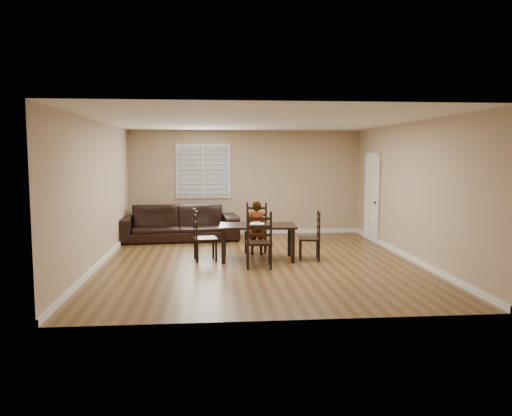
{
  "coord_description": "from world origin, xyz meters",
  "views": [
    {
      "loc": [
        -0.89,
        -9.49,
        2.05
      ],
      "look_at": [
        -0.0,
        0.44,
        1.0
      ],
      "focal_mm": 35.0,
      "sensor_mm": 36.0,
      "label": 1
    }
  ],
  "objects_px": {
    "donut": "(258,222)",
    "sofa": "(178,223)",
    "child": "(257,228)",
    "chair_left": "(199,238)",
    "chair_far": "(259,243)",
    "chair_right": "(315,238)",
    "dining_table": "(257,229)",
    "chair_near": "(256,229)"
  },
  "relations": [
    {
      "from": "dining_table",
      "to": "chair_left",
      "type": "bearing_deg",
      "value": -178.84
    },
    {
      "from": "donut",
      "to": "sofa",
      "type": "bearing_deg",
      "value": 127.13
    },
    {
      "from": "donut",
      "to": "chair_near",
      "type": "bearing_deg",
      "value": 87.24
    },
    {
      "from": "chair_near",
      "to": "sofa",
      "type": "relative_size",
      "value": 0.36
    },
    {
      "from": "chair_far",
      "to": "chair_right",
      "type": "bearing_deg",
      "value": -145.1
    },
    {
      "from": "chair_far",
      "to": "sofa",
      "type": "height_order",
      "value": "chair_far"
    },
    {
      "from": "chair_far",
      "to": "dining_table",
      "type": "bearing_deg",
      "value": -90.09
    },
    {
      "from": "chair_near",
      "to": "chair_left",
      "type": "bearing_deg",
      "value": -133.4
    },
    {
      "from": "chair_far",
      "to": "chair_near",
      "type": "bearing_deg",
      "value": -90.53
    },
    {
      "from": "donut",
      "to": "sofa",
      "type": "relative_size",
      "value": 0.03
    },
    {
      "from": "child",
      "to": "chair_left",
      "type": "bearing_deg",
      "value": 39.85
    },
    {
      "from": "donut",
      "to": "sofa",
      "type": "distance_m",
      "value": 2.89
    },
    {
      "from": "chair_far",
      "to": "donut",
      "type": "height_order",
      "value": "chair_far"
    },
    {
      "from": "chair_far",
      "to": "chair_left",
      "type": "xyz_separation_m",
      "value": [
        -1.1,
        0.85,
        -0.03
      ]
    },
    {
      "from": "chair_right",
      "to": "sofa",
      "type": "distance_m",
      "value": 3.8
    },
    {
      "from": "dining_table",
      "to": "chair_left",
      "type": "distance_m",
      "value": 1.15
    },
    {
      "from": "chair_right",
      "to": "child",
      "type": "relative_size",
      "value": 0.86
    },
    {
      "from": "child",
      "to": "sofa",
      "type": "xyz_separation_m",
      "value": [
        -1.74,
        1.92,
        -0.14
      ]
    },
    {
      "from": "dining_table",
      "to": "chair_near",
      "type": "xyz_separation_m",
      "value": [
        0.07,
        0.96,
        -0.14
      ]
    },
    {
      "from": "donut",
      "to": "chair_left",
      "type": "bearing_deg",
      "value": -173.81
    },
    {
      "from": "chair_near",
      "to": "sofa",
      "type": "bearing_deg",
      "value": 149.13
    },
    {
      "from": "dining_table",
      "to": "sofa",
      "type": "xyz_separation_m",
      "value": [
        -1.71,
        2.46,
        -0.19
      ]
    },
    {
      "from": "child",
      "to": "donut",
      "type": "height_order",
      "value": "child"
    },
    {
      "from": "chair_near",
      "to": "sofa",
      "type": "xyz_separation_m",
      "value": [
        -1.77,
        1.49,
        -0.05
      ]
    },
    {
      "from": "chair_near",
      "to": "chair_left",
      "type": "xyz_separation_m",
      "value": [
        -1.21,
        -0.92,
        -0.02
      ]
    },
    {
      "from": "dining_table",
      "to": "chair_near",
      "type": "height_order",
      "value": "chair_near"
    },
    {
      "from": "chair_near",
      "to": "chair_right",
      "type": "height_order",
      "value": "chair_near"
    },
    {
      "from": "chair_near",
      "to": "chair_right",
      "type": "relative_size",
      "value": 1.09
    },
    {
      "from": "child",
      "to": "sofa",
      "type": "bearing_deg",
      "value": -31.09
    },
    {
      "from": "child",
      "to": "donut",
      "type": "distance_m",
      "value": 0.41
    },
    {
      "from": "donut",
      "to": "chair_right",
      "type": "bearing_deg",
      "value": -12.1
    },
    {
      "from": "dining_table",
      "to": "sofa",
      "type": "relative_size",
      "value": 0.53
    },
    {
      "from": "chair_far",
      "to": "chair_left",
      "type": "height_order",
      "value": "chair_far"
    },
    {
      "from": "chair_near",
      "to": "donut",
      "type": "height_order",
      "value": "chair_near"
    },
    {
      "from": "chair_far",
      "to": "donut",
      "type": "bearing_deg",
      "value": -91.18
    },
    {
      "from": "chair_right",
      "to": "child",
      "type": "distance_m",
      "value": 1.27
    },
    {
      "from": "chair_far",
      "to": "child",
      "type": "xyz_separation_m",
      "value": [
        0.07,
        1.35,
        0.08
      ]
    },
    {
      "from": "dining_table",
      "to": "chair_far",
      "type": "distance_m",
      "value": 0.82
    },
    {
      "from": "dining_table",
      "to": "chair_near",
      "type": "distance_m",
      "value": 0.97
    },
    {
      "from": "chair_left",
      "to": "sofa",
      "type": "bearing_deg",
      "value": 5.27
    },
    {
      "from": "chair_left",
      "to": "sofa",
      "type": "height_order",
      "value": "chair_left"
    },
    {
      "from": "chair_right",
      "to": "donut",
      "type": "xyz_separation_m",
      "value": [
        -1.11,
        0.24,
        0.28
      ]
    }
  ]
}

